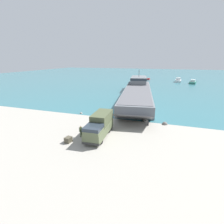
# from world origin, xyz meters

# --- Properties ---
(ground_plane) EXTENTS (240.00, 240.00, 0.00)m
(ground_plane) POSITION_xyz_m (0.00, 0.00, 0.00)
(ground_plane) COLOR #9E998E
(water_surface) EXTENTS (240.00, 180.00, 0.01)m
(water_surface) POSITION_xyz_m (0.00, 96.69, 0.00)
(water_surface) COLOR #336B75
(water_surface) RESTS_ON ground_plane
(landing_craft) EXTENTS (13.97, 45.11, 7.26)m
(landing_craft) POSITION_xyz_m (0.18, 29.32, 1.76)
(landing_craft) COLOR slate
(landing_craft) RESTS_ON ground_plane
(military_truck) EXTENTS (2.88, 7.59, 3.29)m
(military_truck) POSITION_xyz_m (0.26, -1.58, 1.65)
(military_truck) COLOR #566042
(military_truck) RESTS_ON ground_plane
(soldier_on_ramp) EXTENTS (0.43, 0.50, 1.72)m
(soldier_on_ramp) POSITION_xyz_m (-2.22, -2.80, 0.99)
(soldier_on_ramp) COLOR #475638
(soldier_on_ramp) RESTS_ON ground_plane
(moored_boat_a) EXTENTS (7.02, 2.26, 1.72)m
(moored_boat_a) POSITION_xyz_m (-5.17, 75.25, 0.57)
(moored_boat_a) COLOR #B22323
(moored_boat_a) RESTS_ON ground_plane
(moored_boat_b) EXTENTS (3.84, 6.98, 1.88)m
(moored_boat_b) POSITION_xyz_m (19.43, 66.37, 0.63)
(moored_boat_b) COLOR #2D7060
(moored_boat_b) RESTS_ON ground_plane
(moored_boat_c) EXTENTS (3.04, 5.16, 2.28)m
(moored_boat_c) POSITION_xyz_m (13.00, 69.61, 0.76)
(moored_boat_c) COLOR white
(moored_boat_c) RESTS_ON ground_plane
(mooring_bollard) EXTENTS (0.27, 0.27, 0.82)m
(mooring_bollard) POSITION_xyz_m (6.63, 4.93, 0.45)
(mooring_bollard) COLOR #333338
(mooring_bollard) RESTS_ON ground_plane
(cargo_crate) EXTENTS (0.87, 1.00, 0.77)m
(cargo_crate) POSITION_xyz_m (-3.04, -4.97, 0.39)
(cargo_crate) COLOR #4C4738
(cargo_crate) RESTS_ON ground_plane
(shoreline_rock_a) EXTENTS (0.94, 0.94, 0.94)m
(shoreline_rock_a) POSITION_xyz_m (9.36, 6.48, 0.00)
(shoreline_rock_a) COLOR #66605B
(shoreline_rock_a) RESTS_ON ground_plane
(shoreline_rock_b) EXTENTS (1.06, 1.06, 1.06)m
(shoreline_rock_b) POSITION_xyz_m (5.90, 6.91, 0.00)
(shoreline_rock_b) COLOR gray
(shoreline_rock_b) RESTS_ON ground_plane
(shoreline_rock_c) EXTENTS (0.57, 0.57, 0.57)m
(shoreline_rock_c) POSITION_xyz_m (-7.73, 7.47, 0.00)
(shoreline_rock_c) COLOR gray
(shoreline_rock_c) RESTS_ON ground_plane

